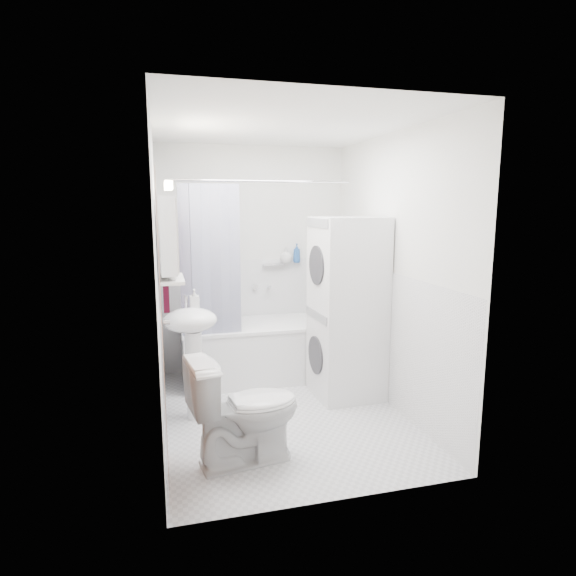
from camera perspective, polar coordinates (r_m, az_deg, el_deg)
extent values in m
plane|color=silver|center=(4.32, -0.58, -14.59)|extent=(2.60, 2.60, 0.00)
plane|color=silver|center=(5.23, -4.10, 3.38)|extent=(2.00, 0.00, 2.00)
plane|color=silver|center=(2.75, 6.05, -2.46)|extent=(2.00, 0.00, 2.00)
plane|color=silver|center=(3.86, -15.17, 0.77)|extent=(0.00, 2.60, 2.60)
plane|color=silver|center=(4.33, 12.35, 1.83)|extent=(0.00, 2.60, 2.60)
plane|color=white|center=(3.98, -0.64, 18.72)|extent=(2.60, 2.60, 0.00)
plane|color=white|center=(5.32, -4.00, -3.07)|extent=(1.98, 0.00, 1.98)
plane|color=white|center=(3.99, -14.61, -7.76)|extent=(0.00, 2.58, 2.58)
plane|color=white|center=(4.44, 11.92, -5.86)|extent=(0.00, 2.58, 2.58)
plane|color=brown|center=(3.03, -14.67, -5.46)|extent=(0.00, 2.00, 2.00)
cylinder|color=silver|center=(3.35, -14.19, -3.99)|extent=(0.04, 0.04, 0.04)
cube|color=white|center=(5.05, -3.69, -7.56)|extent=(1.52, 0.71, 0.56)
cube|color=white|center=(4.97, -3.73, -4.34)|extent=(1.54, 0.73, 0.03)
cube|color=silver|center=(5.00, -3.71, -5.62)|extent=(1.34, 0.53, 0.20)
cylinder|color=silver|center=(5.26, -2.32, 0.18)|extent=(0.04, 0.12, 0.04)
cylinder|color=silver|center=(4.53, -3.17, 12.54)|extent=(1.72, 0.02, 0.02)
cube|color=#141847|center=(4.47, -12.02, 2.73)|extent=(0.10, 0.02, 1.45)
cube|color=#141847|center=(4.47, -10.87, 2.78)|extent=(0.10, 0.02, 1.45)
cube|color=#141847|center=(4.48, -9.72, 2.83)|extent=(0.10, 0.02, 1.45)
cube|color=#141847|center=(4.49, -8.57, 2.87)|extent=(0.10, 0.02, 1.45)
cube|color=#141847|center=(4.50, -7.43, 2.91)|extent=(0.10, 0.02, 1.45)
cube|color=#141847|center=(4.51, -6.30, 2.96)|extent=(0.10, 0.02, 1.45)
ellipsoid|color=white|center=(4.04, -11.53, -3.76)|extent=(0.44, 0.37, 0.20)
cylinder|color=white|center=(4.17, -11.03, -10.10)|extent=(0.14, 0.14, 0.75)
cylinder|color=silver|center=(4.15, -11.98, -1.72)|extent=(0.03, 0.03, 0.14)
cylinder|color=silver|center=(4.10, -11.98, -1.00)|extent=(0.02, 0.10, 0.02)
cube|color=white|center=(3.92, -14.07, 6.11)|extent=(0.12, 0.50, 0.60)
cube|color=white|center=(3.92, -13.12, 6.15)|extent=(0.01, 0.47, 0.57)
cube|color=#FFEABF|center=(3.92, -14.01, 11.68)|extent=(0.06, 0.45, 0.06)
cube|color=silver|center=(3.96, -13.57, 1.06)|extent=(0.18, 0.54, 0.02)
cube|color=silver|center=(5.22, -1.78, 2.83)|extent=(0.22, 0.06, 0.02)
cube|color=#550D21|center=(4.40, -14.42, 3.09)|extent=(0.05, 0.37, 0.86)
cube|color=#550D21|center=(4.37, -14.25, 8.32)|extent=(0.03, 0.32, 0.08)
cylinder|color=silver|center=(4.37, -14.80, 8.82)|extent=(0.02, 0.04, 0.02)
cube|color=white|center=(4.60, 6.90, -7.51)|extent=(0.61, 0.61, 0.84)
cylinder|color=#2D2D33|center=(4.51, 3.30, -7.94)|extent=(0.03, 0.36, 0.36)
cube|color=gray|center=(4.41, 3.36, -3.26)|extent=(0.03, 0.53, 0.08)
cube|color=white|center=(4.43, 7.12, 2.92)|extent=(0.61, 0.61, 0.84)
cylinder|color=#2D2D33|center=(4.32, 3.41, 2.70)|extent=(0.03, 0.36, 0.36)
cube|color=gray|center=(4.30, 3.47, 7.71)|extent=(0.03, 0.53, 0.08)
imported|color=white|center=(3.45, -5.12, -14.20)|extent=(0.83, 0.55, 0.76)
imported|color=gray|center=(4.15, -11.00, -1.95)|extent=(0.08, 0.17, 0.08)
imported|color=gray|center=(3.80, -13.55, 1.44)|extent=(0.07, 0.18, 0.07)
imported|color=gray|center=(4.07, -13.65, 2.18)|extent=(0.10, 0.09, 0.10)
imported|color=gray|center=(5.25, -0.22, 3.71)|extent=(0.13, 0.17, 0.13)
imported|color=#265499|center=(5.28, 1.04, 3.47)|extent=(0.08, 0.21, 0.08)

